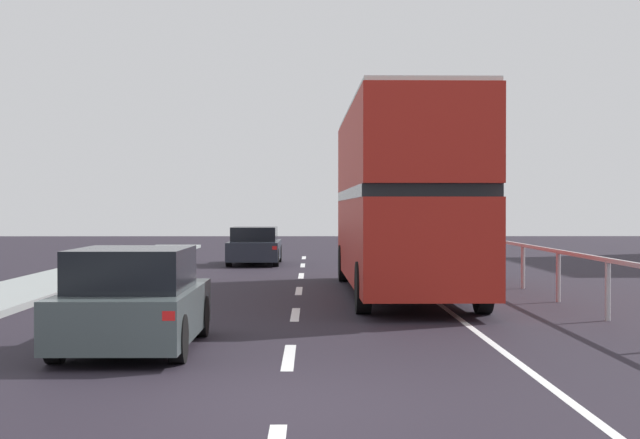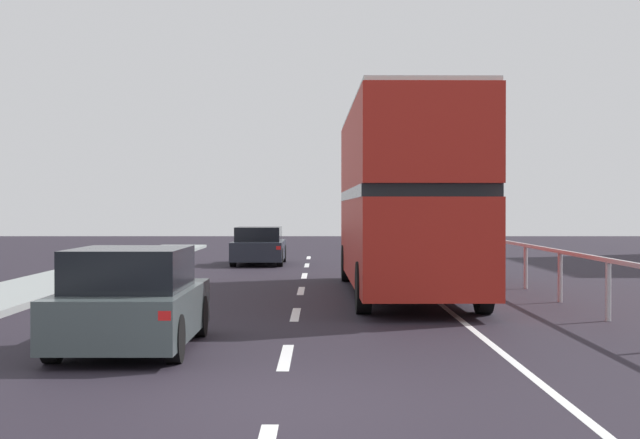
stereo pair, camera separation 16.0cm
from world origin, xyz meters
name	(u,v)px [view 2 (the right image)]	position (x,y,z in m)	size (l,w,h in m)	color
ground_plane	(276,406)	(0.00, 0.00, -0.05)	(74.97, 120.00, 0.10)	black
lane_paint_markings	(392,312)	(1.87, 8.75, 0.00)	(3.14, 46.00, 0.01)	silver
bridge_side_railing	(582,265)	(5.62, 9.00, 0.91)	(0.10, 42.00, 1.13)	#B1ACB0
double_decker_bus_red	(403,195)	(2.40, 12.48, 2.33)	(2.68, 11.28, 4.35)	#AB2018
hatchback_car_near	(132,301)	(-2.22, 3.77, 0.69)	(1.79, 4.03, 1.46)	#424D4E
sedan_car_ahead	(259,246)	(-1.73, 24.82, 0.65)	(1.83, 4.24, 1.35)	#212630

